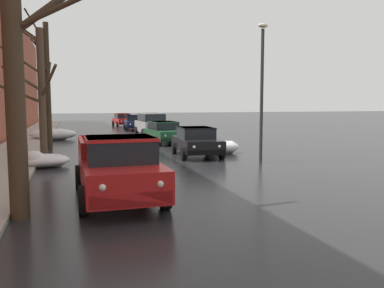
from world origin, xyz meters
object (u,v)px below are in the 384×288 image
Objects in this scene: pickup_truck_red_approaching_near_lane at (118,167)px; sedan_red_at_far_intersection at (123,120)px; bare_tree_second_along_sidewalk at (17,70)px; sedan_black_parked_kerbside_close at (196,141)px; sedan_green_parked_kerbside_mid at (164,132)px; bare_tree_far_down_block at (47,81)px; street_lamp_post at (262,86)px; sedan_darkblue_queued_behind_truck at (134,122)px; suv_silver_parked_far_down_block at (151,123)px; bare_tree_mid_block at (38,91)px.

pickup_truck_red_approaching_near_lane is 33.63m from sedan_red_at_far_intersection.
bare_tree_second_along_sidewalk is at bearing -151.16° from pickup_truck_red_approaching_near_lane.
sedan_black_parked_kerbside_close and sedan_green_parked_kerbside_mid have the same top height.
sedan_red_at_far_intersection is (6.73, 20.29, -3.05)m from bare_tree_far_down_block.
street_lamp_post is at bearing -53.29° from sedan_black_parked_kerbside_close.
pickup_truck_red_approaching_near_lane is 1.22× the size of sedan_darkblue_queued_behind_truck.
bare_tree_second_along_sidewalk reaches higher than street_lamp_post.
bare_tree_second_along_sidewalk is at bearing -114.05° from sedan_green_parked_kerbside_mid.
sedan_darkblue_queued_behind_truck is (7.07, 14.10, -3.05)m from bare_tree_far_down_block.
sedan_green_parked_kerbside_mid is 0.69× the size of street_lamp_post.
bare_tree_second_along_sidewalk is at bearing -108.64° from suv_silver_parked_far_down_block.
pickup_truck_red_approaching_near_lane is at bearing -103.76° from suv_silver_parked_far_down_block.
bare_tree_far_down_block is 10.51m from suv_silver_parked_far_down_block.
bare_tree_second_along_sidewalk reaches higher than suv_silver_parked_far_down_block.
sedan_black_parked_kerbside_close is at bearing -89.22° from sedan_red_at_far_intersection.
suv_silver_parked_far_down_block reaches higher than pickup_truck_red_approaching_near_lane.
sedan_black_parked_kerbside_close is 4.34m from street_lamp_post.
pickup_truck_red_approaching_near_lane is at bearing -79.66° from bare_tree_far_down_block.
bare_tree_second_along_sidewalk is at bearing -88.78° from bare_tree_mid_block.
sedan_darkblue_queued_behind_truck is at bearing 63.37° from bare_tree_far_down_block.
sedan_red_at_far_intersection is at bearing 82.58° from pickup_truck_red_approaching_near_lane.
bare_tree_second_along_sidewalk is 10.93m from street_lamp_post.
suv_silver_parked_far_down_block is 1.07× the size of sedan_darkblue_queued_behind_truck.
bare_tree_mid_block is 1.45× the size of sedan_red_at_far_intersection.
sedan_black_parked_kerbside_close is 19.50m from sedan_darkblue_queued_behind_truck.
bare_tree_far_down_block is 1.70× the size of sedan_darkblue_queued_behind_truck.
pickup_truck_red_approaching_near_lane is at bearing -121.50° from sedan_black_parked_kerbside_close.
suv_silver_parked_far_down_block is (0.39, 6.07, 0.24)m from sedan_green_parked_kerbside_mid.
bare_tree_second_along_sidewalk is at bearing -128.02° from sedan_black_parked_kerbside_close.
sedan_black_parked_kerbside_close is at bearing 126.71° from street_lamp_post.
street_lamp_post reaches higher than sedan_darkblue_queued_behind_truck.
bare_tree_mid_block is 1.46× the size of sedan_darkblue_queued_behind_truck.
suv_silver_parked_far_down_block is (0.22, 12.42, 0.24)m from sedan_black_parked_kerbside_close.
sedan_black_parked_kerbside_close is at bearing -0.71° from bare_tree_mid_block.
sedan_darkblue_queued_behind_truck is (7.16, 19.41, -2.37)m from bare_tree_mid_block.
pickup_truck_red_approaching_near_lane is 1.22× the size of sedan_red_at_far_intersection.
bare_tree_far_down_block is at bearing 138.21° from street_lamp_post.
sedan_black_parked_kerbside_close and sedan_red_at_far_intersection have the same top height.
suv_silver_parked_far_down_block is (7.19, 21.33, -2.34)m from bare_tree_second_along_sidewalk.
sedan_black_parked_kerbside_close is 0.97× the size of sedan_green_parked_kerbside_mid.
bare_tree_second_along_sidewalk reaches higher than sedan_darkblue_queued_behind_truck.
sedan_darkblue_queued_behind_truck is at bearing 95.34° from street_lamp_post.
suv_silver_parked_far_down_block reaches higher than sedan_darkblue_queued_behind_truck.
bare_tree_second_along_sidewalk is 16.91m from sedan_green_parked_kerbside_mid.
sedan_green_parked_kerbside_mid is at bearing 7.83° from bare_tree_far_down_block.
bare_tree_second_along_sidewalk is 1.08× the size of street_lamp_post.
suv_silver_parked_far_down_block is at bearing 86.37° from sedan_green_parked_kerbside_mid.
bare_tree_far_down_block reaches higher than sedan_darkblue_queued_behind_truck.
sedan_green_parked_kerbside_mid is 0.95× the size of sedan_darkblue_queued_behind_truck.
sedan_green_parked_kerbside_mid is 19.34m from sedan_red_at_far_intersection.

